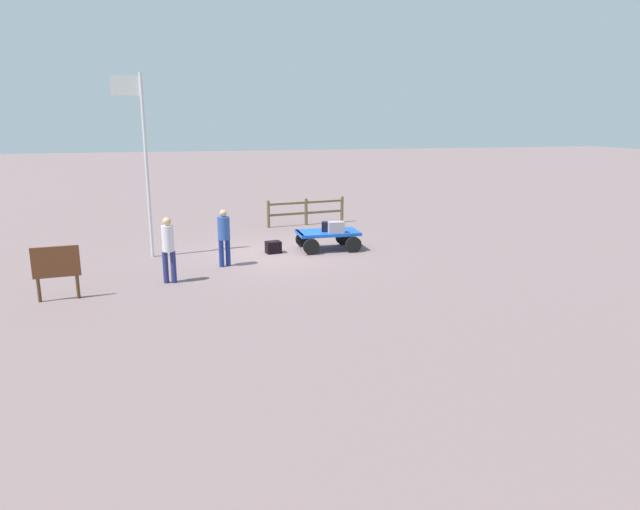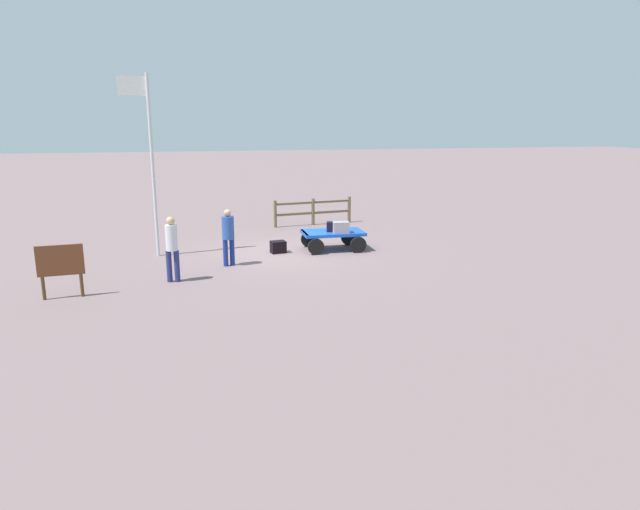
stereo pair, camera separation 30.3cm
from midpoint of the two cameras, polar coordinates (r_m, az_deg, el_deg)
The scene contains 10 objects.
ground_plane at distance 18.21m, azimuth -3.31°, elevation 0.17°, with size 120.00×120.00×0.00m, color #755F60.
luggage_cart at distance 18.59m, azimuth 1.69°, elevation 1.90°, with size 1.97×1.30×0.61m.
suitcase_tan at distance 18.48m, azimuth 2.06°, elevation 2.82°, with size 0.64×0.43×0.31m.
suitcase_grey at distance 18.25m, azimuth 2.59°, elevation 2.76°, with size 0.52×0.35×0.36m.
suitcase_navy at distance 18.24m, azimuth -3.70°, elevation 0.80°, with size 0.51×0.42×0.38m.
worker_lead at distance 16.63m, azimuth -8.60°, elevation 2.16°, with size 0.43×0.43×1.65m.
worker_trailing at distance 15.24m, azimuth -13.97°, elevation 0.95°, with size 0.34×0.34×1.72m.
flagpole at distance 18.07m, azimuth -16.20°, elevation 9.81°, with size 0.89×0.12×5.46m.
signboard at distance 14.71m, azimuth -23.87°, elevation -0.81°, with size 1.05×0.17×1.29m.
wooden_fence at distance 22.99m, azimuth -0.31°, elevation 4.51°, with size 3.25×0.60×1.06m.
Camera 2 is at (2.64, 17.54, 4.16)m, focal length 32.19 mm.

